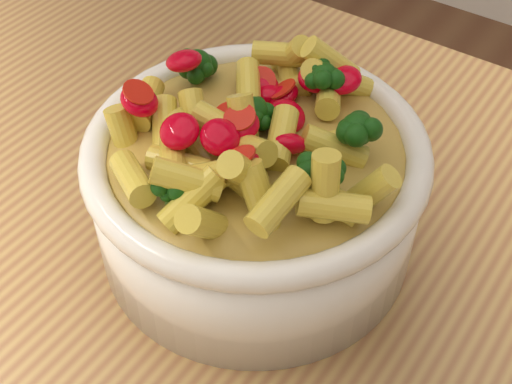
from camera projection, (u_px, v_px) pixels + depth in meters
The scene contains 3 objects.
table at pixel (163, 299), 0.69m from camera, with size 1.20×0.80×0.90m.
serving_bowl at pixel (256, 191), 0.56m from camera, with size 0.26×0.26×0.11m.
pasta_salad at pixel (256, 122), 0.51m from camera, with size 0.21×0.21×0.05m.
Camera 1 is at (0.31, -0.29, 1.36)m, focal length 50.00 mm.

